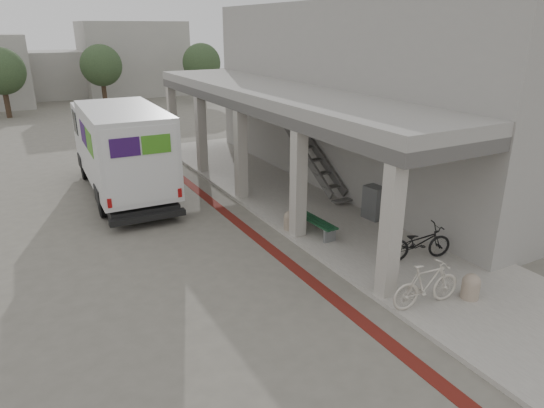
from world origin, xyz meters
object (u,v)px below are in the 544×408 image
bench (314,223)px  utility_cabinet (374,202)px  fedex_truck (121,147)px  bicycle_black (419,242)px  bicycle_cream (427,284)px

bench → utility_cabinet: 2.41m
fedex_truck → bicycle_black: size_ratio=4.35×
bicycle_black → bicycle_cream: bearing=154.8°
bicycle_black → bicycle_cream: bicycle_cream is taller
utility_cabinet → bench: bearing=175.5°
bicycle_black → utility_cabinet: bearing=-1.4°
bench → bicycle_black: size_ratio=1.04×
fedex_truck → bicycle_black: 11.37m
bench → bicycle_black: (1.51, -2.87, 0.17)m
fedex_truck → bench: (4.18, -6.90, -1.38)m
fedex_truck → bicycle_cream: fedex_truck is taller
bench → utility_cabinet: bearing=-1.7°
fedex_truck → utility_cabinet: fedex_truck is taller
fedex_truck → utility_cabinet: (6.58, -6.85, -1.16)m
bench → bicycle_black: bearing=-65.1°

